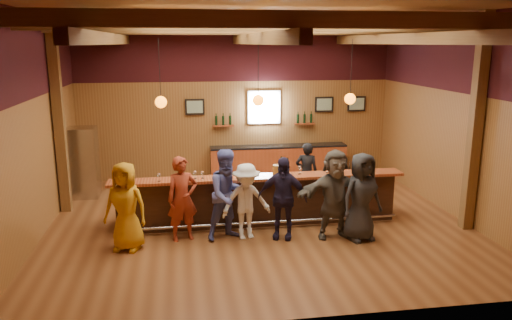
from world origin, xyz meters
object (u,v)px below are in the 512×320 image
(customer_denim, at_px, (228,195))
(customer_brown, at_px, (335,194))
(ice_bucket, at_px, (277,170))
(bartender, at_px, (307,173))
(customer_dark, at_px, (362,197))
(customer_navy, at_px, (282,198))
(customer_redvest, at_px, (182,199))
(stainless_fridge, at_px, (84,162))
(customer_white, at_px, (246,201))
(bottle_a, at_px, (281,167))
(customer_orange, at_px, (126,207))
(back_bar_cabinet, at_px, (279,161))
(bar_counter, at_px, (258,198))

(customer_denim, xyz_separation_m, customer_brown, (2.13, -0.26, -0.01))
(customer_brown, distance_m, ice_bucket, 1.41)
(bartender, bearing_deg, customer_dark, 117.62)
(customer_navy, bearing_deg, customer_redvest, -166.80)
(customer_navy, relative_size, bartender, 1.12)
(stainless_fridge, xyz_separation_m, ice_bucket, (4.49, -2.71, 0.32))
(customer_navy, bearing_deg, customer_brown, 13.26)
(customer_white, height_order, bottle_a, customer_white)
(customer_denim, xyz_separation_m, bottle_a, (1.23, 0.78, 0.34))
(customer_navy, bearing_deg, customer_orange, -158.26)
(back_bar_cabinet, xyz_separation_m, customer_dark, (0.68, -4.98, 0.42))
(customer_brown, bearing_deg, customer_navy, 169.99)
(customer_brown, relative_size, ice_bucket, 8.60)
(customer_brown, xyz_separation_m, ice_bucket, (-1.00, 0.94, 0.31))
(ice_bucket, bearing_deg, bartender, 53.29)
(bar_counter, bearing_deg, back_bar_cabinet, 71.66)
(bar_counter, bearing_deg, customer_redvest, -152.43)
(customer_orange, distance_m, customer_dark, 4.59)
(bottle_a, bearing_deg, customer_navy, -99.79)
(bar_counter, relative_size, bartender, 4.17)
(back_bar_cabinet, relative_size, customer_denim, 2.17)
(customer_white, height_order, customer_navy, customer_navy)
(bar_counter, distance_m, customer_orange, 2.99)
(ice_bucket, relative_size, bottle_a, 0.56)
(back_bar_cabinet, distance_m, customer_brown, 4.80)
(customer_navy, bearing_deg, customer_white, -167.38)
(customer_brown, bearing_deg, customer_dark, -26.35)
(back_bar_cabinet, bearing_deg, customer_brown, -87.65)
(customer_redvest, xyz_separation_m, ice_bucket, (2.03, 0.60, 0.36))
(bartender, bearing_deg, customer_brown, 106.62)
(stainless_fridge, relative_size, customer_brown, 0.99)
(stainless_fridge, distance_m, customer_dark, 7.12)
(back_bar_cabinet, height_order, customer_navy, customer_navy)
(customer_denim, relative_size, customer_dark, 1.03)
(customer_brown, bearing_deg, bartender, 86.07)
(customer_brown, height_order, customer_dark, customer_brown)
(customer_denim, xyz_separation_m, bartender, (2.14, 2.04, -0.17))
(customer_brown, bearing_deg, ice_bucket, 133.10)
(stainless_fridge, xyz_separation_m, customer_orange, (1.40, -3.65, -0.04))
(customer_white, xyz_separation_m, customer_brown, (1.77, -0.21, 0.13))
(customer_white, relative_size, ice_bucket, 7.33)
(back_bar_cabinet, relative_size, customer_redvest, 2.34)
(bar_counter, height_order, stainless_fridge, stainless_fridge)
(customer_redvest, distance_m, customer_white, 1.27)
(customer_redvest, height_order, customer_navy, customer_redvest)
(customer_orange, bearing_deg, customer_dark, 16.34)
(back_bar_cabinet, bearing_deg, ice_bucket, -101.86)
(stainless_fridge, xyz_separation_m, customer_denim, (3.37, -3.40, 0.02))
(stainless_fridge, relative_size, customer_redvest, 1.05)
(stainless_fridge, xyz_separation_m, customer_navy, (4.44, -3.54, -0.06))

